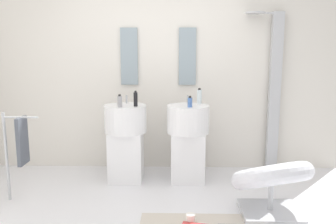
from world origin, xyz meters
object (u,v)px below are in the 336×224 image
object	(u,v)px
soap_bottle_grey	(120,101)
soap_bottle_blue	(190,102)
lounge_chair	(272,181)
coffee_mug	(191,218)
pedestal_sink_right	(188,139)
soap_bottle_clear	(199,97)
pedestal_sink_left	(126,139)
shower_column	(273,89)
soap_bottle_black	(136,99)
towel_rack	(20,143)

from	to	relation	value
soap_bottle_grey	soap_bottle_blue	distance (m)	0.81
soap_bottle_grey	lounge_chair	bearing A→B (deg)	-26.54
coffee_mug	soap_bottle_blue	distance (m)	1.36
pedestal_sink_right	soap_bottle_clear	size ratio (longest dim) A/B	5.36
pedestal_sink_left	pedestal_sink_right	xyz separation A→B (m)	(0.75, 0.00, 0.00)
soap_bottle_clear	soap_bottle_blue	world-z (taller)	soap_bottle_clear
lounge_chair	soap_bottle_grey	bearing A→B (deg)	153.46
soap_bottle_clear	shower_column	bearing A→B (deg)	16.93
pedestal_sink_right	soap_bottle_black	size ratio (longest dim) A/B	5.66
shower_column	coffee_mug	world-z (taller)	shower_column
soap_bottle_clear	coffee_mug	bearing A→B (deg)	-96.65
soap_bottle_grey	soap_bottle_blue	xyz separation A→B (m)	(0.81, 0.02, -0.01)
shower_column	soap_bottle_black	size ratio (longest dim) A/B	11.26
shower_column	coffee_mug	bearing A→B (deg)	-126.18
shower_column	soap_bottle_grey	xyz separation A→B (m)	(-1.90, -0.56, -0.08)
coffee_mug	soap_bottle_blue	size ratio (longest dim) A/B	0.68
soap_bottle_black	soap_bottle_grey	distance (m)	0.19
soap_bottle_blue	shower_column	bearing A→B (deg)	26.34
soap_bottle_black	soap_bottle_clear	bearing A→B (deg)	14.92
coffee_mug	soap_bottle_clear	size ratio (longest dim) A/B	0.45
towel_rack	coffee_mug	size ratio (longest dim) A/B	10.97
shower_column	pedestal_sink_right	bearing A→B (deg)	-159.53
coffee_mug	shower_column	bearing A→B (deg)	53.82
lounge_chair	coffee_mug	xyz separation A→B (m)	(-0.78, -0.18, -0.30)
soap_bottle_grey	shower_column	bearing A→B (deg)	16.42
pedestal_sink_right	soap_bottle_black	xyz separation A→B (m)	(-0.62, -0.08, 0.50)
towel_rack	pedestal_sink_left	bearing A→B (deg)	31.72
soap_bottle_clear	soap_bottle_blue	xyz separation A→B (m)	(-0.12, -0.25, -0.03)
soap_bottle_blue	soap_bottle_clear	bearing A→B (deg)	63.40
pedestal_sink_left	coffee_mug	xyz separation A→B (m)	(0.75, -1.11, -0.47)
coffee_mug	soap_bottle_black	distance (m)	1.54
pedestal_sink_right	soap_bottle_clear	world-z (taller)	soap_bottle_clear
coffee_mug	soap_bottle_grey	distance (m)	1.57
soap_bottle_black	soap_bottle_blue	world-z (taller)	soap_bottle_black
shower_column	soap_bottle_blue	distance (m)	1.23
lounge_chair	soap_bottle_black	size ratio (longest dim) A/B	5.58
pedestal_sink_right	soap_bottle_black	distance (m)	0.80
lounge_chair	pedestal_sink_left	bearing A→B (deg)	148.71
shower_column	soap_bottle_clear	xyz separation A→B (m)	(-0.97, -0.30, -0.06)
pedestal_sink_left	shower_column	xyz separation A→B (m)	(1.87, 0.42, 0.56)
shower_column	soap_bottle_grey	bearing A→B (deg)	-163.58
pedestal_sink_right	lounge_chair	distance (m)	1.22
towel_rack	coffee_mug	xyz separation A→B (m)	(1.77, -0.48, -0.58)
pedestal_sink_left	soap_bottle_black	distance (m)	0.52
pedestal_sink_left	soap_bottle_black	xyz separation A→B (m)	(0.14, -0.08, 0.50)
coffee_mug	soap_bottle_grey	xyz separation A→B (m)	(-0.79, 0.97, 0.95)
shower_column	coffee_mug	xyz separation A→B (m)	(-1.12, -1.53, -1.03)
towel_rack	soap_bottle_blue	xyz separation A→B (m)	(1.79, 0.50, 0.36)
coffee_mug	soap_bottle_grey	world-z (taller)	soap_bottle_grey
soap_bottle_black	soap_bottle_grey	size ratio (longest dim) A/B	1.24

